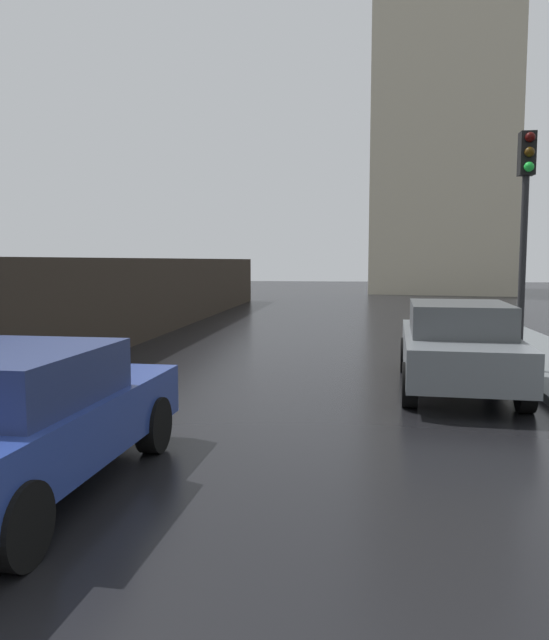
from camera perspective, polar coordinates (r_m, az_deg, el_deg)
name	(u,v)px	position (r m, az deg, el deg)	size (l,w,h in m)	color
car_grey_mid_road	(458,344)	(10.39, 16.71, -2.20)	(2.01, 4.38, 1.43)	slate
car_blue_far_ahead	(19,418)	(6.02, -22.68, -8.45)	(1.84, 3.98, 1.33)	navy
traffic_light	(525,206)	(11.79, 22.31, 9.79)	(0.26, 0.39, 4.20)	black
distant_tower	(447,106)	(44.90, 15.81, 18.63)	(10.38, 13.10, 30.62)	#B2A88E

